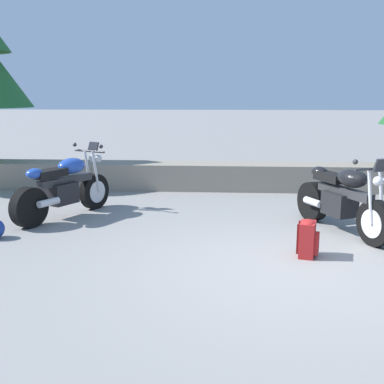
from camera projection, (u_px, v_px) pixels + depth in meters
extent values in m
plane|color=gray|center=(297.00, 269.00, 5.61)|extent=(120.00, 120.00, 0.00)
cube|color=gray|center=(264.00, 177.00, 10.26)|extent=(36.00, 0.80, 0.55)
cylinder|color=black|center=(94.00, 191.00, 8.52)|extent=(0.41, 0.62, 0.62)
cylinder|color=black|center=(29.00, 207.00, 7.31)|extent=(0.44, 0.63, 0.62)
cylinder|color=silver|center=(94.00, 191.00, 8.52)|extent=(0.32, 0.42, 0.38)
cube|color=black|center=(62.00, 193.00, 7.85)|extent=(0.50, 0.57, 0.34)
cube|color=#2D2D30|center=(66.00, 180.00, 7.89)|extent=(0.63, 1.04, 0.12)
ellipsoid|color=#2347A8|center=(71.00, 166.00, 7.98)|extent=(0.54, 0.62, 0.26)
cube|color=black|center=(50.00, 173.00, 7.59)|extent=(0.49, 0.62, 0.12)
ellipsoid|color=#2347A8|center=(34.00, 174.00, 7.33)|extent=(0.32, 0.35, 0.16)
cylinder|color=#2D2D30|center=(89.00, 151.00, 8.31)|extent=(0.60, 0.33, 0.04)
sphere|color=silver|center=(92.00, 158.00, 8.49)|extent=(0.13, 0.13, 0.13)
sphere|color=silver|center=(98.00, 159.00, 8.42)|extent=(0.13, 0.13, 0.13)
cube|color=#26282D|center=(93.00, 147.00, 8.38)|extent=(0.22, 0.18, 0.18)
cylinder|color=silver|center=(49.00, 202.00, 7.42)|extent=(0.27, 0.39, 0.11)
cylinder|color=silver|center=(88.00, 171.00, 8.46)|extent=(0.11, 0.17, 0.73)
cylinder|color=silver|center=(96.00, 172.00, 8.37)|extent=(0.11, 0.17, 0.73)
sphere|color=#2D2D30|center=(75.00, 145.00, 8.41)|extent=(0.07, 0.07, 0.07)
sphere|color=#2D2D30|center=(101.00, 147.00, 8.10)|extent=(0.07, 0.07, 0.07)
cylinder|color=black|center=(376.00, 223.00, 6.41)|extent=(0.38, 0.62, 0.62)
cylinder|color=black|center=(313.00, 201.00, 7.73)|extent=(0.42, 0.64, 0.62)
cylinder|color=silver|center=(376.00, 223.00, 6.41)|extent=(0.30, 0.42, 0.38)
cube|color=black|center=(339.00, 204.00, 7.09)|extent=(0.49, 0.57, 0.34)
cube|color=#2D2D30|center=(345.00, 192.00, 6.96)|extent=(0.58, 1.06, 0.12)
ellipsoid|color=black|center=(353.00, 178.00, 6.78)|extent=(0.52, 0.61, 0.26)
cube|color=black|center=(331.00, 177.00, 7.23)|extent=(0.47, 0.62, 0.12)
ellipsoid|color=black|center=(319.00, 172.00, 7.50)|extent=(0.32, 0.35, 0.16)
cylinder|color=#2D2D30|center=(376.00, 169.00, 6.34)|extent=(0.62, 0.30, 0.04)
sphere|color=silver|center=(378.00, 181.00, 6.21)|extent=(0.13, 0.13, 0.13)
cube|color=#26282D|center=(381.00, 165.00, 6.23)|extent=(0.22, 0.17, 0.18)
cylinder|color=silver|center=(313.00, 202.00, 7.44)|extent=(0.26, 0.39, 0.11)
cylinder|color=silver|center=(381.00, 196.00, 6.40)|extent=(0.11, 0.17, 0.73)
cylinder|color=silver|center=(370.00, 197.00, 6.34)|extent=(0.11, 0.17, 0.73)
sphere|color=#2D2D30|center=(355.00, 162.00, 6.25)|extent=(0.07, 0.07, 0.07)
cube|color=#A31E1E|center=(307.00, 239.00, 6.00)|extent=(0.25, 0.34, 0.44)
cube|color=#A31E1E|center=(317.00, 243.00, 5.97)|extent=(0.11, 0.24, 0.24)
ellipsoid|color=#A31E1E|center=(308.00, 223.00, 5.96)|extent=(0.24, 0.32, 0.08)
cube|color=#591010|center=(299.00, 235.00, 6.10)|extent=(0.04, 0.06, 0.37)
cube|color=#591010|center=(298.00, 239.00, 5.95)|extent=(0.04, 0.06, 0.37)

